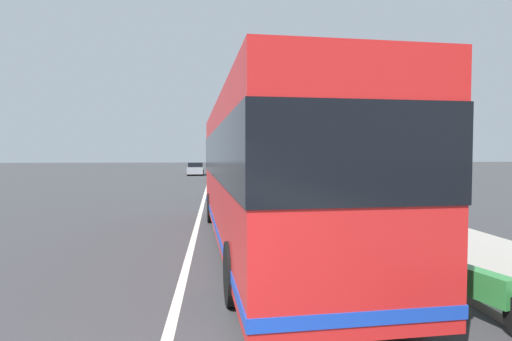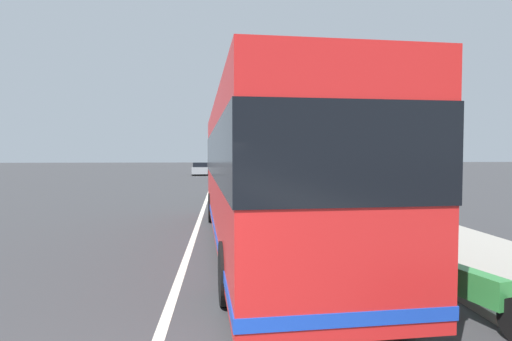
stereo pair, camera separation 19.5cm
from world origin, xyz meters
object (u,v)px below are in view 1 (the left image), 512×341
at_px(motorcycle_angled, 385,244).
at_px(car_side_street, 250,184).
at_px(coach_bus, 263,168).
at_px(motorcycle_mid_row, 475,288).
at_px(car_oncoming, 196,169).
at_px(car_ahead_same_lane, 233,173).
at_px(car_behind_bus, 229,166).

distance_m(motorcycle_angled, car_side_street, 14.16).
bearing_deg(coach_bus, motorcycle_mid_row, -156.46).
bearing_deg(car_oncoming, car_ahead_same_lane, 20.02).
bearing_deg(motorcycle_angled, coach_bus, 49.86).
relative_size(motorcycle_mid_row, motorcycle_angled, 0.89).
bearing_deg(motorcycle_mid_row, car_behind_bus, -12.39).
relative_size(coach_bus, car_oncoming, 2.83).
bearing_deg(car_behind_bus, car_oncoming, 150.47).
relative_size(car_oncoming, car_behind_bus, 0.98).
height_order(motorcycle_mid_row, car_oncoming, car_oncoming).
height_order(motorcycle_mid_row, motorcycle_angled, motorcycle_angled).
bearing_deg(coach_bus, car_oncoming, 2.37).
bearing_deg(coach_bus, car_behind_bus, -3.98).
bearing_deg(car_behind_bus, motorcycle_angled, 179.17).
xyz_separation_m(motorcycle_mid_row, car_side_street, (16.86, 1.78, 0.22)).
bearing_deg(motorcycle_angled, car_oncoming, 10.05).
bearing_deg(car_oncoming, car_side_street, 9.27).
distance_m(car_behind_bus, car_ahead_same_lane, 18.16).
height_order(coach_bus, motorcycle_mid_row, coach_bus).
relative_size(car_side_street, car_ahead_same_lane, 0.89).
bearing_deg(car_side_street, motorcycle_mid_row, -175.88).
bearing_deg(coach_bus, motorcycle_angled, -134.60).
bearing_deg(car_side_street, car_behind_bus, -1.72).
distance_m(motorcycle_angled, car_ahead_same_lane, 27.45).
bearing_deg(motorcycle_angled, car_ahead_same_lane, 5.39).
distance_m(motorcycle_mid_row, car_behind_bus, 48.36).
relative_size(motorcycle_mid_row, car_oncoming, 0.47).
xyz_separation_m(car_oncoming, car_ahead_same_lane, (-10.05, -3.81, 0.02)).
distance_m(car_oncoming, car_behind_bus, 9.06).
relative_size(coach_bus, car_behind_bus, 2.78).
height_order(coach_bus, motorcycle_angled, coach_bus).
xyz_separation_m(motorcycle_mid_row, car_behind_bus, (48.33, 1.88, 0.24)).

